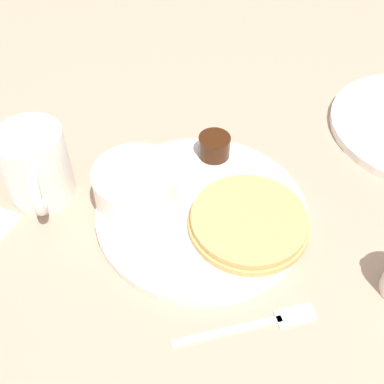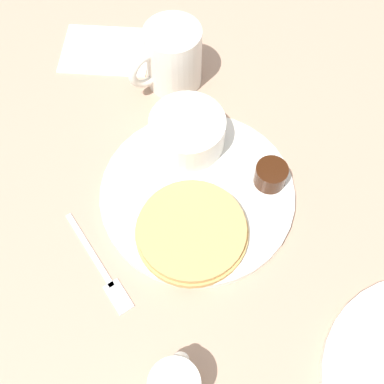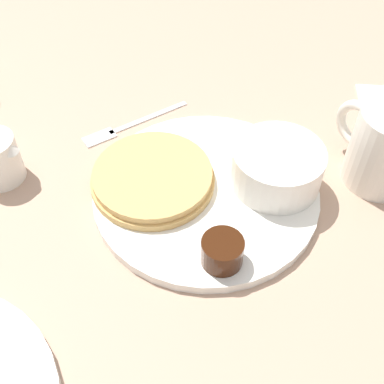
{
  "view_description": "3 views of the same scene",
  "coord_description": "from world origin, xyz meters",
  "px_view_note": "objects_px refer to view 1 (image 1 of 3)",
  "views": [
    {
      "loc": [
        0.37,
        0.06,
        0.45
      ],
      "look_at": [
        0.01,
        -0.01,
        0.04
      ],
      "focal_mm": 45.0,
      "sensor_mm": 36.0,
      "label": 1
    },
    {
      "loc": [
        0.06,
        0.29,
        0.56
      ],
      "look_at": [
        0.01,
        0.02,
        0.04
      ],
      "focal_mm": 45.0,
      "sensor_mm": 36.0,
      "label": 2
    },
    {
      "loc": [
        -0.35,
        0.07,
        0.41
      ],
      "look_at": [
        -0.02,
        0.02,
        0.03
      ],
      "focal_mm": 45.0,
      "sensor_mm": 36.0,
      "label": 3
    }
  ],
  "objects_px": {
    "plate": "(201,211)",
    "coffee_mug": "(35,167)",
    "fork": "(262,323)",
    "bowl": "(136,186)"
  },
  "relations": [
    {
      "from": "plate",
      "to": "coffee_mug",
      "type": "bearing_deg",
      "value": -89.09
    },
    {
      "from": "fork",
      "to": "coffee_mug",
      "type": "bearing_deg",
      "value": -113.86
    },
    {
      "from": "plate",
      "to": "fork",
      "type": "distance_m",
      "value": 0.16
    },
    {
      "from": "plate",
      "to": "coffee_mug",
      "type": "relative_size",
      "value": 2.32
    },
    {
      "from": "bowl",
      "to": "coffee_mug",
      "type": "xyz_separation_m",
      "value": [
        0.0,
        -0.12,
        0.01
      ]
    },
    {
      "from": "bowl",
      "to": "fork",
      "type": "height_order",
      "value": "bowl"
    },
    {
      "from": "coffee_mug",
      "to": "fork",
      "type": "xyz_separation_m",
      "value": [
        0.13,
        0.29,
        -0.05
      ]
    },
    {
      "from": "coffee_mug",
      "to": "fork",
      "type": "bearing_deg",
      "value": 66.14
    },
    {
      "from": "bowl",
      "to": "fork",
      "type": "xyz_separation_m",
      "value": [
        0.13,
        0.16,
        -0.04
      ]
    },
    {
      "from": "coffee_mug",
      "to": "plate",
      "type": "bearing_deg",
      "value": 90.91
    }
  ]
}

